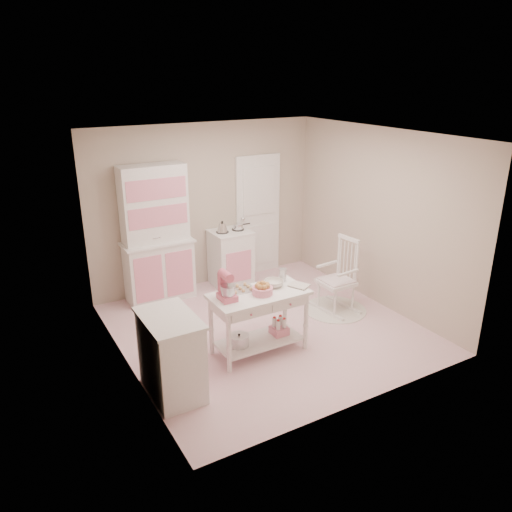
{
  "coord_description": "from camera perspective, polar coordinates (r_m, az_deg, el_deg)",
  "views": [
    {
      "loc": [
        -3.15,
        -5.19,
        3.32
      ],
      "look_at": [
        -0.14,
        0.05,
        1.07
      ],
      "focal_mm": 35.0,
      "sensor_mm": 36.0,
      "label": 1
    }
  ],
  "objects": [
    {
      "name": "mixing_bowl",
      "position": [
        6.21,
        2.04,
        -3.14
      ],
      "size": [
        0.25,
        0.25,
        0.08
      ],
      "primitive_type": "imported",
      "color": "beige",
      "rests_on": "work_table"
    },
    {
      "name": "hutch",
      "position": [
        7.56,
        -11.28,
        2.45
      ],
      "size": [
        1.06,
        0.5,
        2.08
      ],
      "primitive_type": "cube",
      "color": "white",
      "rests_on": "ground"
    },
    {
      "name": "room_shell",
      "position": [
        6.3,
        1.31,
        5.01
      ],
      "size": [
        3.84,
        3.84,
        2.62
      ],
      "color": "pink",
      "rests_on": "ground"
    },
    {
      "name": "recipe_book",
      "position": [
        6.17,
        4.53,
        -3.66
      ],
      "size": [
        0.27,
        0.3,
        0.02
      ],
      "primitive_type": "imported",
      "rotation": [
        0.0,
        0.0,
        0.47
      ],
      "color": "beige",
      "rests_on": "work_table"
    },
    {
      "name": "stand_mixer",
      "position": [
        5.81,
        -3.34,
        -3.49
      ],
      "size": [
        0.2,
        0.28,
        0.34
      ],
      "primitive_type": "cube",
      "rotation": [
        0.0,
        0.0,
        -0.01
      ],
      "color": "#D55A75",
      "rests_on": "work_table"
    },
    {
      "name": "stove",
      "position": [
        8.14,
        -2.9,
        -0.19
      ],
      "size": [
        0.62,
        0.57,
        0.92
      ],
      "primitive_type": "cube",
      "color": "white",
      "rests_on": "ground"
    },
    {
      "name": "lace_rug",
      "position": [
        7.51,
        8.99,
        -6.04
      ],
      "size": [
        0.92,
        0.92,
        0.01
      ],
      "primitive_type": "cylinder",
      "color": "white",
      "rests_on": "ground"
    },
    {
      "name": "base_cabinet",
      "position": [
        5.52,
        -9.66,
        -11.13
      ],
      "size": [
        0.54,
        0.84,
        0.92
      ],
      "primitive_type": "cube",
      "color": "white",
      "rests_on": "ground"
    },
    {
      "name": "door",
      "position": [
        8.48,
        0.22,
        4.67
      ],
      "size": [
        0.82,
        0.05,
        2.04
      ],
      "primitive_type": "cube",
      "color": "white",
      "rests_on": "ground"
    },
    {
      "name": "cookie_tray",
      "position": [
        6.12,
        -1.73,
        -3.85
      ],
      "size": [
        0.34,
        0.24,
        0.02
      ],
      "primitive_type": "cube",
      "color": "silver",
      "rests_on": "work_table"
    },
    {
      "name": "work_table",
      "position": [
        6.22,
        0.33,
        -7.59
      ],
      "size": [
        1.2,
        0.6,
        0.8
      ],
      "primitive_type": "cube",
      "color": "white",
      "rests_on": "ground"
    },
    {
      "name": "bread_basket",
      "position": [
        5.99,
        0.75,
        -3.98
      ],
      "size": [
        0.25,
        0.25,
        0.09
      ],
      "primitive_type": "cylinder",
      "color": "pink",
      "rests_on": "work_table"
    },
    {
      "name": "rocking_chair",
      "position": [
        7.29,
        9.22,
        -2.21
      ],
      "size": [
        0.55,
        0.77,
        1.1
      ],
      "primitive_type": "cube",
      "rotation": [
        0.0,
        0.0,
        0.11
      ],
      "color": "white",
      "rests_on": "ground"
    },
    {
      "name": "metal_pitcher",
      "position": [
        6.35,
        3.05,
        -2.18
      ],
      "size": [
        0.1,
        0.1,
        0.17
      ],
      "primitive_type": "cylinder",
      "color": "silver",
      "rests_on": "work_table"
    }
  ]
}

